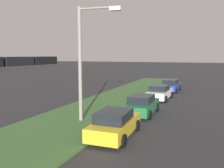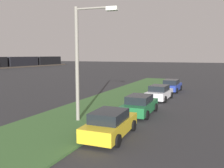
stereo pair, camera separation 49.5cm
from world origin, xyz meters
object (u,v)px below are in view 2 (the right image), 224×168
parked_car_green (140,105)px  parked_car_blue (171,86)px  streetlight (82,56)px  parked_car_yellow (110,124)px  parked_car_white (159,93)px

parked_car_green → parked_car_blue: bearing=-1.5°
streetlight → parked_car_yellow: bearing=-123.4°
parked_car_white → parked_car_green: bearing=-177.8°
parked_car_yellow → parked_car_white: (11.99, -0.14, 0.00)m
parked_car_green → parked_car_blue: size_ratio=0.99×
streetlight → parked_car_white: bearing=-16.2°
parked_car_green → streetlight: 5.88m
parked_car_green → streetlight: bearing=141.3°
parked_car_green → parked_car_blue: (12.65, -0.27, 0.00)m
parked_car_blue → streetlight: bearing=171.6°
parked_car_white → parked_car_yellow: bearing=-177.7°
parked_car_green → streetlight: streetlight is taller
parked_car_white → streetlight: (-10.14, 2.94, 3.67)m
parked_car_yellow → parked_car_blue: 18.11m
parked_car_white → parked_car_blue: bearing=1.3°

